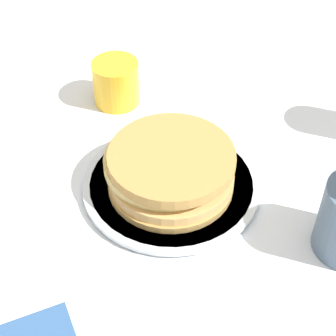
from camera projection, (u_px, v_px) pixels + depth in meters
The scene contains 4 objects.
ground_plane at pixel (172, 184), 0.84m from camera, with size 4.00×4.00×0.00m, color white.
plate at pixel (168, 184), 0.83m from camera, with size 0.26×0.26×0.01m.
pancake_stack at pixel (169, 168), 0.80m from camera, with size 0.19×0.20×0.06m.
juice_glass at pixel (116, 83), 0.95m from camera, with size 0.08×0.08×0.08m.
Camera 1 is at (-0.08, 0.58, 0.60)m, focal length 60.00 mm.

